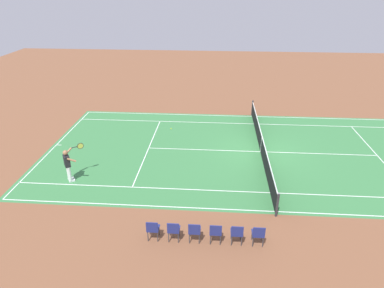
% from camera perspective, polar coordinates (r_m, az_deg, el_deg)
% --- Properties ---
extents(ground_plane, '(60.00, 60.00, 0.00)m').
position_cam_1_polar(ground_plane, '(19.51, 11.47, -1.28)').
color(ground_plane, brown).
extents(court_slab, '(24.20, 11.40, 0.00)m').
position_cam_1_polar(court_slab, '(19.51, 11.47, -1.28)').
color(court_slab, '#387A42').
rests_on(court_slab, ground_plane).
extents(court_line_markings, '(23.85, 11.05, 0.01)m').
position_cam_1_polar(court_line_markings, '(19.51, 11.47, -1.27)').
color(court_line_markings, white).
rests_on(court_line_markings, ground_plane).
extents(tennis_net, '(0.10, 11.70, 1.08)m').
position_cam_1_polar(tennis_net, '(19.30, 11.60, 0.02)').
color(tennis_net, '#2D2D33').
rests_on(tennis_net, ground_plane).
extents(tennis_player_near, '(0.79, 1.05, 1.70)m').
position_cam_1_polar(tennis_player_near, '(17.04, -20.16, -3.14)').
color(tennis_player_near, white).
rests_on(tennis_player_near, ground_plane).
extents(tennis_ball, '(0.07, 0.07, 0.07)m').
position_cam_1_polar(tennis_ball, '(22.05, -3.54, 2.59)').
color(tennis_ball, '#CCE01E').
rests_on(tennis_ball, ground_plane).
extents(spectator_chair_0, '(0.44, 0.44, 0.88)m').
position_cam_1_polar(spectator_chair_0, '(12.83, 11.11, -14.60)').
color(spectator_chair_0, '#38383D').
rests_on(spectator_chair_0, ground_plane).
extents(spectator_chair_1, '(0.44, 0.44, 0.88)m').
position_cam_1_polar(spectator_chair_1, '(12.75, 7.57, -14.58)').
color(spectator_chair_1, '#38383D').
rests_on(spectator_chair_1, ground_plane).
extents(spectator_chair_2, '(0.44, 0.44, 0.88)m').
position_cam_1_polar(spectator_chair_2, '(12.72, 4.00, -14.50)').
color(spectator_chair_2, '#38383D').
rests_on(spectator_chair_2, ground_plane).
extents(spectator_chair_3, '(0.44, 0.44, 0.88)m').
position_cam_1_polar(spectator_chair_3, '(12.73, 0.42, -14.37)').
color(spectator_chair_3, '#38383D').
rests_on(spectator_chair_3, ground_plane).
extents(spectator_chair_4, '(0.44, 0.44, 0.88)m').
position_cam_1_polar(spectator_chair_4, '(12.79, -3.12, -14.19)').
color(spectator_chair_4, '#38383D').
rests_on(spectator_chair_4, ground_plane).
extents(spectator_chair_5, '(0.44, 0.44, 0.88)m').
position_cam_1_polar(spectator_chair_5, '(12.90, -6.62, -13.96)').
color(spectator_chair_5, '#38383D').
rests_on(spectator_chair_5, ground_plane).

